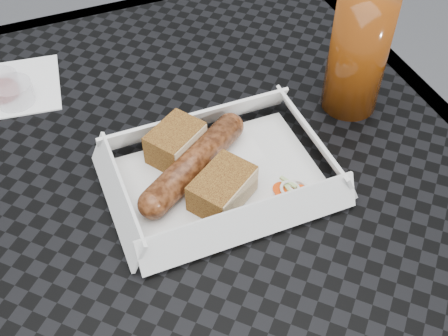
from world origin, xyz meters
The scene contains 10 objects.
patio_table centered at (0.00, 0.00, 0.67)m, with size 0.80×0.80×0.74m.
food_tray centered at (0.08, -0.02, 0.75)m, with size 0.22×0.15×0.00m, color white.
bratwurst centered at (0.05, 0.00, 0.77)m, with size 0.15×0.11×0.03m.
bread_near centered at (0.04, 0.04, 0.77)m, with size 0.06×0.04×0.04m, color brown.
bread_far centered at (0.07, -0.05, 0.77)m, with size 0.07×0.05×0.04m, color brown.
veg_garnish centered at (0.14, -0.07, 0.75)m, with size 0.03×0.03×0.00m.
napkin centered at (-0.12, 0.24, 0.75)m, with size 0.12×0.12×0.00m, color white.
condiment_cup_sauce centered at (-0.13, 0.23, 0.76)m, with size 0.05×0.05×0.03m, color maroon.
condiment_cup_empty centered at (-0.12, 0.21, 0.76)m, with size 0.05×0.05×0.03m, color silver.
drink_glass centered at (0.28, 0.04, 0.82)m, with size 0.07×0.07×0.15m, color #652B08.
Camera 1 is at (-0.08, -0.41, 1.22)m, focal length 45.00 mm.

